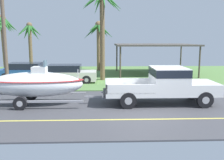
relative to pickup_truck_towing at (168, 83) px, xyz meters
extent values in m
cube|color=#424247|center=(-1.56, -0.80, -1.08)|extent=(36.00, 8.00, 0.06)
cube|color=#567F42|center=(-1.56, 10.20, -1.06)|extent=(36.00, 14.00, 0.11)
cube|color=#DBCC4C|center=(-1.56, -2.60, -1.05)|extent=(34.20, 0.12, 0.01)
cube|color=silver|center=(-0.37, 0.00, -0.42)|extent=(5.72, 2.05, 0.22)
cube|color=silver|center=(1.69, 0.00, -0.12)|extent=(1.60, 2.05, 0.38)
cube|color=silver|center=(0.03, 0.00, 0.26)|extent=(1.71, 2.05, 1.15)
cube|color=black|center=(0.03, 0.00, 0.61)|extent=(1.73, 2.07, 0.38)
cube|color=#9D9D9D|center=(-2.03, 0.00, -0.29)|extent=(2.40, 2.05, 0.04)
cube|color=silver|center=(-2.03, 0.98, -0.09)|extent=(2.40, 0.08, 0.45)
cube|color=silver|center=(-2.03, -0.98, -0.09)|extent=(2.40, 0.08, 0.45)
cube|color=silver|center=(-3.19, 0.00, -0.09)|extent=(0.08, 2.05, 0.45)
cube|color=#333338|center=(-3.29, 0.00, -0.48)|extent=(0.12, 1.84, 0.16)
sphere|color=#B2B2B7|center=(-3.41, 0.00, -0.43)|extent=(0.10, 0.10, 0.10)
cylinder|color=black|center=(1.61, 0.91, -0.65)|extent=(0.80, 0.28, 0.80)
cylinder|color=#9E9EA3|center=(1.61, 0.91, -0.65)|extent=(0.36, 0.29, 0.36)
cylinder|color=black|center=(1.61, -0.91, -0.65)|extent=(0.80, 0.28, 0.80)
cylinder|color=#9E9EA3|center=(1.61, -0.91, -0.65)|extent=(0.36, 0.29, 0.36)
cylinder|color=black|center=(-2.15, 0.91, -0.65)|extent=(0.80, 0.28, 0.80)
cylinder|color=#9E9EA3|center=(-2.15, 0.91, -0.65)|extent=(0.36, 0.29, 0.36)
cylinder|color=black|center=(-2.15, -0.91, -0.65)|extent=(0.80, 0.28, 0.80)
cylinder|color=#9E9EA3|center=(-2.15, -0.91, -0.65)|extent=(0.36, 0.29, 0.36)
cube|color=gray|center=(-3.86, 0.00, -0.67)|extent=(0.90, 0.10, 0.08)
cube|color=gray|center=(-6.78, 0.90, -0.67)|extent=(4.96, 0.12, 0.10)
cube|color=gray|center=(-6.78, -0.90, -0.67)|extent=(4.96, 0.12, 0.10)
cylinder|color=black|center=(-7.28, 0.96, -0.73)|extent=(0.64, 0.22, 0.64)
cylinder|color=#9E9EA3|center=(-7.28, 0.96, -0.73)|extent=(0.29, 0.23, 0.29)
cylinder|color=black|center=(-7.28, -0.96, -0.73)|extent=(0.64, 0.22, 0.64)
cylinder|color=#9E9EA3|center=(-7.28, -0.96, -0.73)|extent=(0.29, 0.23, 0.29)
ellipsoid|color=silver|center=(-6.78, 0.00, 0.00)|extent=(4.80, 1.68, 1.25)
ellipsoid|color=#B22626|center=(-6.78, 0.00, 0.22)|extent=(4.90, 1.71, 0.12)
cube|color=silver|center=(-6.54, 0.00, 0.58)|extent=(0.70, 0.60, 0.65)
cube|color=slate|center=(-6.24, 0.00, 1.05)|extent=(0.06, 0.56, 0.36)
cylinder|color=silver|center=(-4.62, 0.00, 0.50)|extent=(0.04, 0.04, 0.50)
cube|color=beige|center=(-6.05, 6.48, -0.52)|extent=(4.39, 1.80, 0.70)
cube|color=black|center=(-6.27, 6.48, 0.08)|extent=(2.46, 1.66, 0.50)
cylinder|color=black|center=(-4.56, 7.29, -0.72)|extent=(0.66, 0.22, 0.66)
cylinder|color=#9E9EA3|center=(-4.56, 7.29, -0.72)|extent=(0.30, 0.23, 0.30)
cylinder|color=black|center=(-4.56, 5.67, -0.72)|extent=(0.66, 0.22, 0.66)
cylinder|color=#9E9EA3|center=(-4.56, 5.67, -0.72)|extent=(0.30, 0.23, 0.30)
cylinder|color=black|center=(-7.54, 7.29, -0.72)|extent=(0.66, 0.22, 0.66)
cylinder|color=#9E9EA3|center=(-7.54, 7.29, -0.72)|extent=(0.30, 0.23, 0.30)
cylinder|color=black|center=(-7.54, 5.67, -0.72)|extent=(0.66, 0.22, 0.66)
cylinder|color=#9E9EA3|center=(-7.54, 5.67, -0.72)|extent=(0.30, 0.23, 0.30)
cube|color=#234C89|center=(-9.52, 8.12, -0.52)|extent=(4.51, 1.89, 0.70)
cube|color=black|center=(-9.74, 8.12, 0.08)|extent=(2.53, 1.74, 0.50)
cylinder|color=black|center=(-7.98, 8.97, -0.72)|extent=(0.66, 0.22, 0.66)
cylinder|color=#9E9EA3|center=(-7.98, 8.97, -0.72)|extent=(0.30, 0.23, 0.30)
cylinder|color=black|center=(-7.98, 7.26, -0.72)|extent=(0.66, 0.22, 0.66)
cylinder|color=#9E9EA3|center=(-7.98, 7.26, -0.72)|extent=(0.30, 0.23, 0.30)
cylinder|color=black|center=(-11.05, 8.97, -0.72)|extent=(0.66, 0.22, 0.66)
cylinder|color=#9E9EA3|center=(-11.05, 8.97, -0.72)|extent=(0.30, 0.23, 0.30)
cylinder|color=black|center=(-11.05, 7.26, -0.72)|extent=(0.66, 0.22, 0.66)
cylinder|color=#9E9EA3|center=(-11.05, 7.26, -0.72)|extent=(0.30, 0.23, 0.30)
cylinder|color=#4C4238|center=(4.74, 13.07, 0.30)|extent=(0.14, 0.14, 2.70)
cylinder|color=#4C4238|center=(4.74, 7.98, 0.30)|extent=(0.14, 0.14, 2.70)
cylinder|color=#4C4238|center=(-1.90, 13.07, 0.30)|extent=(0.14, 0.14, 2.70)
cylinder|color=#4C4238|center=(-1.90, 7.98, 0.30)|extent=(0.14, 0.14, 2.70)
cube|color=#4C4742|center=(1.42, 10.53, 1.72)|extent=(7.14, 5.59, 0.14)
cylinder|color=brown|center=(-12.77, 11.93, 1.58)|extent=(0.40, 0.60, 5.27)
cone|color=#286028|center=(-12.22, 11.84, 3.56)|extent=(1.42, 0.56, 1.53)
cone|color=#286028|center=(-12.27, 12.41, 3.60)|extent=(1.51, 1.48, 1.54)
cone|color=#286028|center=(-12.66, 12.75, 3.58)|extent=(0.61, 1.90, 1.53)
cone|color=#286028|center=(-13.07, 12.31, 3.59)|extent=(1.03, 1.19, 1.45)
cone|color=#286028|center=(-12.63, 11.22, 3.53)|extent=(0.71, 1.74, 1.63)
cone|color=#286028|center=(-12.23, 11.32, 3.53)|extent=(1.55, 1.66, 1.66)
sphere|color=brown|center=(-12.77, 11.93, 4.21)|extent=(0.63, 0.63, 0.63)
cylinder|color=brown|center=(-3.37, 7.29, 2.37)|extent=(0.38, 0.55, 6.85)
cone|color=#2D6B2D|center=(-2.62, 7.20, 5.12)|extent=(1.73, 0.49, 1.56)
cone|color=#2D6B2D|center=(-2.64, 7.72, 5.11)|extent=(1.82, 1.27, 1.64)
cone|color=#2D6B2D|center=(-3.26, 7.82, 5.25)|extent=(0.65, 1.40, 1.35)
cone|color=#2D6B2D|center=(-3.68, 7.93, 5.03)|extent=(0.97, 1.60, 1.72)
cone|color=#2D6B2D|center=(-4.15, 7.73, 5.21)|extent=(1.90, 1.30, 1.47)
cone|color=#2D6B2D|center=(-4.09, 7.00, 5.19)|extent=(1.82, 1.05, 1.53)
cone|color=#2D6B2D|center=(-3.26, 6.62, 5.14)|extent=(0.57, 1.61, 1.54)
cone|color=#2D6B2D|center=(-2.89, 6.98, 5.16)|extent=(1.40, 1.07, 1.52)
cylinder|color=brown|center=(-10.77, 13.64, 1.29)|extent=(0.36, 0.38, 4.69)
cone|color=#286028|center=(-10.19, 13.70, 3.09)|extent=(1.45, 0.52, 1.36)
cone|color=#286028|center=(-10.43, 14.11, 2.87)|extent=(1.12, 1.38, 1.74)
cone|color=#286028|center=(-10.67, 14.46, 3.14)|extent=(0.54, 1.86, 1.27)
cone|color=#286028|center=(-11.28, 14.31, 2.94)|extent=(1.47, 1.77, 1.69)
cone|color=#286028|center=(-11.36, 13.61, 3.15)|extent=(1.42, 0.43, 1.25)
cone|color=#286028|center=(-11.20, 12.99, 3.06)|extent=(1.23, 1.62, 1.40)
cone|color=#286028|center=(-10.66, 13.04, 3.03)|extent=(0.68, 1.55, 1.52)
cone|color=#286028|center=(-10.45, 13.32, 3.08)|extent=(1.02, 1.00, 1.29)
sphere|color=brown|center=(-10.77, 13.64, 3.64)|extent=(0.57, 0.57, 0.57)
cylinder|color=brown|center=(-3.74, 13.59, 1.33)|extent=(0.44, 0.64, 4.78)
cone|color=#286028|center=(-3.02, 13.62, 3.04)|extent=(1.70, 0.42, 1.61)
cone|color=#286028|center=(-3.26, 14.09, 3.10)|extent=(1.38, 1.41, 1.51)
cone|color=#286028|center=(-3.72, 14.30, 3.01)|extent=(0.44, 1.70, 1.70)
cone|color=#286028|center=(-4.21, 14.21, 3.17)|extent=(1.36, 1.62, 1.39)
cone|color=#286028|center=(-4.50, 13.74, 3.01)|extent=(1.80, 0.66, 1.65)
cone|color=#286028|center=(-4.23, 13.22, 3.36)|extent=(1.40, 1.22, 1.07)
cone|color=#286028|center=(-3.69, 13.03, 3.27)|extent=(0.54, 1.42, 1.22)
cone|color=#286028|center=(-3.34, 13.25, 3.23)|extent=(1.28, 1.18, 1.27)
sphere|color=brown|center=(-3.74, 13.59, 3.72)|extent=(0.70, 0.70, 0.70)
cylinder|color=brown|center=(-9.67, 3.98, 3.31)|extent=(0.24, 0.24, 8.73)
camera|label=1|loc=(-3.37, -12.66, 2.30)|focal=40.29mm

